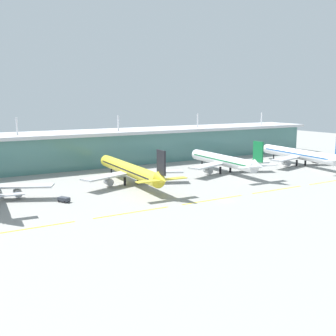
% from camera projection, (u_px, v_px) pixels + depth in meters
% --- Properties ---
extents(ground_plane, '(600.00, 600.00, 0.00)m').
position_uv_depth(ground_plane, '(225.00, 201.00, 150.11)').
color(ground_plane, gray).
extents(terminal_building, '(288.00, 34.00, 28.80)m').
position_uv_depth(terminal_building, '(115.00, 146.00, 237.81)').
color(terminal_building, slate).
rests_on(terminal_building, ground).
extents(airliner_near_middle, '(48.77, 70.68, 18.90)m').
position_uv_depth(airliner_near_middle, '(130.00, 170.00, 179.16)').
color(airliner_near_middle, yellow).
rests_on(airliner_near_middle, ground).
extents(airliner_far_middle, '(48.76, 61.94, 18.90)m').
position_uv_depth(airliner_far_middle, '(224.00, 161.00, 206.87)').
color(airliner_far_middle, silver).
rests_on(airliner_far_middle, ground).
extents(airliner_farthest, '(48.50, 67.97, 18.90)m').
position_uv_depth(airliner_farthest, '(300.00, 154.00, 230.33)').
color(airliner_farthest, white).
rests_on(airliner_farthest, ground).
extents(taxiway_stripe_west, '(28.00, 0.70, 0.04)m').
position_uv_depth(taxiway_stripe_west, '(29.00, 229.00, 117.75)').
color(taxiway_stripe_west, yellow).
rests_on(taxiway_stripe_west, ground).
extents(taxiway_stripe_mid_west, '(28.00, 0.70, 0.04)m').
position_uv_depth(taxiway_stripe_mid_west, '(132.00, 212.00, 134.75)').
color(taxiway_stripe_mid_west, yellow).
rests_on(taxiway_stripe_mid_west, ground).
extents(taxiway_stripe_centre, '(28.00, 0.70, 0.04)m').
position_uv_depth(taxiway_stripe_centre, '(213.00, 200.00, 151.75)').
color(taxiway_stripe_centre, yellow).
rests_on(taxiway_stripe_centre, ground).
extents(taxiway_stripe_mid_east, '(28.00, 0.70, 0.04)m').
position_uv_depth(taxiway_stripe_mid_east, '(277.00, 190.00, 168.75)').
color(taxiway_stripe_mid_east, yellow).
rests_on(taxiway_stripe_mid_east, ground).
extents(taxiway_stripe_east, '(28.00, 0.70, 0.04)m').
position_uv_depth(taxiway_stripe_east, '(330.00, 181.00, 185.75)').
color(taxiway_stripe_east, yellow).
rests_on(taxiway_stripe_east, ground).
extents(pushback_tug, '(4.26, 5.01, 1.85)m').
position_uv_depth(pushback_tug, '(64.00, 199.00, 148.21)').
color(pushback_tug, '#333842').
rests_on(pushback_tug, ground).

